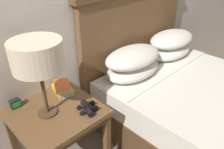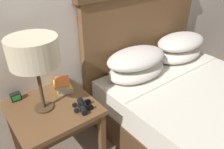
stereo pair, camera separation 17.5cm
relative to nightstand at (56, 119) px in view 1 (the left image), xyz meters
The scene contains 7 objects.
nightstand is the anchor object (origin of this frame).
bed 1.26m from the nightstand, 24.69° to the right, with size 1.50×1.79×1.24m.
table_lamp 0.51m from the nightstand, behind, with size 0.31×0.31×0.53m.
book_on_nightstand 0.24m from the nightstand, 42.18° to the left, with size 0.15×0.21×0.04m.
book_stacked_on_top 0.26m from the nightstand, 42.12° to the left, with size 0.17×0.21×0.03m.
binoculars_pair 0.25m from the nightstand, 46.04° to the right, with size 0.15×0.16×0.05m.
alarm_clock 0.30m from the nightstand, 128.03° to the left, with size 0.07×0.05×0.06m.
Camera 1 is at (-1.25, -0.49, 1.56)m, focal length 35.00 mm.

